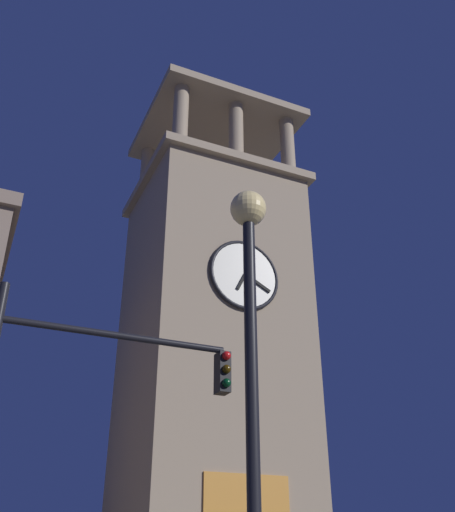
{
  "coord_description": "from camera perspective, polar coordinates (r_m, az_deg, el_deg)",
  "views": [
    {
      "loc": [
        7.11,
        16.87,
        1.43
      ],
      "look_at": [
        -2.9,
        -5.27,
        14.11
      ],
      "focal_mm": 40.73,
      "sensor_mm": 36.0,
      "label": 1
    }
  ],
  "objects": [
    {
      "name": "traffic_signal_mid",
      "position": [
        9.81,
        -14.73,
        -13.93
      ],
      "size": [
        4.12,
        0.41,
        5.46
      ],
      "color": "black",
      "rests_on": "ground_plane"
    },
    {
      "name": "clocktower",
      "position": [
        25.22,
        -1.51,
        -9.54
      ],
      "size": [
        7.38,
        6.99,
        23.98
      ],
      "color": "gray",
      "rests_on": "ground_plane"
    },
    {
      "name": "street_lamp",
      "position": [
        6.41,
        2.27,
        -6.32
      ],
      "size": [
        0.44,
        0.44,
        5.41
      ],
      "color": "black",
      "rests_on": "ground_plane"
    }
  ]
}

